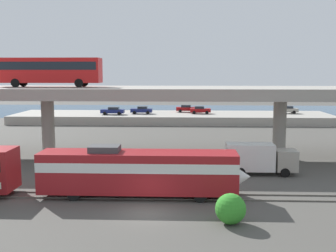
# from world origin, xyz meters

# --- Properties ---
(ground_plane) EXTENTS (260.00, 260.00, 0.00)m
(ground_plane) POSITION_xyz_m (0.00, 0.00, 0.00)
(ground_plane) COLOR #4C4944
(rail_strip_near) EXTENTS (110.00, 0.12, 0.12)m
(rail_strip_near) POSITION_xyz_m (0.00, 3.25, 0.06)
(rail_strip_near) COLOR #59544C
(rail_strip_near) RESTS_ON ground_plane
(rail_strip_far) EXTENTS (110.00, 0.12, 0.12)m
(rail_strip_far) POSITION_xyz_m (0.00, 4.75, 0.06)
(rail_strip_far) COLOR #59544C
(rail_strip_far) RESTS_ON ground_plane
(train_locomotive) EXTENTS (16.84, 3.04, 4.18)m
(train_locomotive) POSITION_xyz_m (-0.28, 4.00, 2.19)
(train_locomotive) COLOR maroon
(train_locomotive) RESTS_ON ground_plane
(highway_overpass) EXTENTS (96.00, 10.68, 8.22)m
(highway_overpass) POSITION_xyz_m (0.00, 20.00, 7.39)
(highway_overpass) COLOR #9E998E
(highway_overpass) RESTS_ON ground_plane
(transit_bus_on_overpass) EXTENTS (12.00, 2.68, 3.40)m
(transit_bus_on_overpass) POSITION_xyz_m (-13.32, 20.50, 10.28)
(transit_bus_on_overpass) COLOR red
(transit_bus_on_overpass) RESTS_ON highway_overpass
(service_truck_west) EXTENTS (6.80, 2.46, 3.04)m
(service_truck_west) POSITION_xyz_m (9.91, 11.99, 1.64)
(service_truck_west) COLOR #9E998C
(service_truck_west) RESTS_ON ground_plane
(pier_parking_lot) EXTENTS (62.49, 13.92, 1.63)m
(pier_parking_lot) POSITION_xyz_m (0.00, 55.00, 0.81)
(pier_parking_lot) COLOR #9E998E
(pier_parking_lot) RESTS_ON ground_plane
(parked_car_0) EXTENTS (4.59, 1.83, 1.50)m
(parked_car_0) POSITION_xyz_m (22.92, 56.29, 2.40)
(parked_car_0) COLOR #9E998C
(parked_car_0) RESTS_ON pier_parking_lot
(parked_car_1) EXTENTS (4.51, 1.89, 1.50)m
(parked_car_1) POSITION_xyz_m (-11.50, 52.47, 2.40)
(parked_car_1) COLOR navy
(parked_car_1) RESTS_ON pier_parking_lot
(parked_car_2) EXTENTS (4.07, 1.86, 1.50)m
(parked_car_2) POSITION_xyz_m (5.61, 55.05, 2.40)
(parked_car_2) COLOR maroon
(parked_car_2) RESTS_ON pier_parking_lot
(parked_car_3) EXTENTS (4.24, 1.91, 1.50)m
(parked_car_3) POSITION_xyz_m (-6.03, 54.28, 2.40)
(parked_car_3) COLOR navy
(parked_car_3) RESTS_ON pier_parking_lot
(parked_car_4) EXTENTS (4.44, 1.89, 1.50)m
(parked_car_4) POSITION_xyz_m (2.94, 58.23, 2.40)
(parked_car_4) COLOR maroon
(parked_car_4) RESTS_ON pier_parking_lot
(harbor_water) EXTENTS (140.00, 36.00, 0.01)m
(harbor_water) POSITION_xyz_m (0.00, 78.00, 0.00)
(harbor_water) COLOR navy
(harbor_water) RESTS_ON ground_plane
(shrub_right) EXTENTS (2.06, 2.06, 2.06)m
(shrub_right) POSITION_xyz_m (5.71, -1.79, 1.03)
(shrub_right) COLOR #318B28
(shrub_right) RESTS_ON ground_plane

